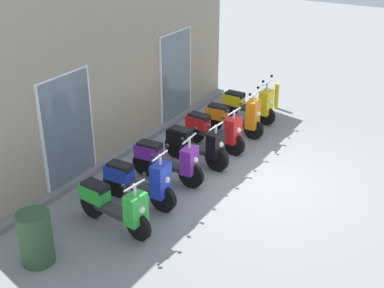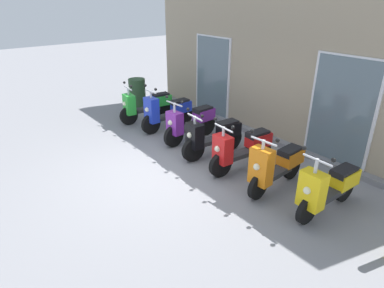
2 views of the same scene
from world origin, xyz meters
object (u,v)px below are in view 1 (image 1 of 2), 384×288
object	(u,v)px
scooter_red	(215,130)
scooter_purple	(168,160)
scooter_green	(114,204)
scooter_orange	(235,116)
scooter_black	(196,144)
curb_bollard	(276,96)
scooter_blue	(140,181)
trash_bin	(36,238)
scooter_yellow	(249,103)

from	to	relation	value
scooter_red	scooter_purple	bearing A→B (deg)	177.03
scooter_green	scooter_orange	distance (m)	4.58
scooter_black	curb_bollard	distance (m)	3.96
scooter_blue	trash_bin	xyz separation A→B (m)	(-2.23, 0.38, -0.04)
scooter_blue	scooter_red	size ratio (longest dim) A/B	1.01
scooter_purple	scooter_orange	world-z (taller)	scooter_orange
scooter_yellow	scooter_green	bearing A→B (deg)	-179.47
scooter_orange	scooter_yellow	size ratio (longest dim) A/B	1.01
scooter_orange	scooter_red	bearing A→B (deg)	176.40
curb_bollard	scooter_black	bearing A→B (deg)	176.83
scooter_red	scooter_yellow	size ratio (longest dim) A/B	1.05
scooter_black	curb_bollard	xyz separation A→B (m)	(3.95, -0.22, -0.12)
scooter_blue	scooter_red	xyz separation A→B (m)	(2.79, -0.07, -0.02)
scooter_green	curb_bollard	size ratio (longest dim) A/B	2.35
trash_bin	curb_bollard	distance (m)	8.14
scooter_blue	trash_bin	bearing A→B (deg)	170.40
scooter_purple	scooter_yellow	size ratio (longest dim) A/B	1.06
scooter_blue	trash_bin	distance (m)	2.26
scooter_black	trash_bin	distance (m)	4.19
scooter_black	trash_bin	world-z (taller)	scooter_black
scooter_green	scooter_blue	bearing A→B (deg)	5.84
scooter_purple	scooter_red	xyz separation A→B (m)	(1.81, -0.09, -0.01)
scooter_blue	trash_bin	world-z (taller)	scooter_blue
scooter_green	scooter_orange	bearing A→B (deg)	-0.45
scooter_purple	curb_bollard	size ratio (longest dim) A/B	2.31
scooter_blue	scooter_red	world-z (taller)	scooter_blue
curb_bollard	scooter_yellow	bearing A→B (deg)	167.30
scooter_yellow	curb_bollard	bearing A→B (deg)	-12.70
scooter_black	scooter_orange	size ratio (longest dim) A/B	1.05
scooter_red	scooter_orange	xyz separation A→B (m)	(0.92, -0.06, 0.02)
scooter_black	scooter_orange	world-z (taller)	scooter_orange
scooter_orange	scooter_blue	bearing A→B (deg)	178.06
trash_bin	scooter_orange	bearing A→B (deg)	-4.84
scooter_black	curb_bollard	bearing A→B (deg)	-3.17
scooter_purple	scooter_black	size ratio (longest dim) A/B	1.00
scooter_purple	scooter_black	distance (m)	0.95
trash_bin	curb_bollard	xyz separation A→B (m)	(8.11, -0.68, -0.10)
scooter_green	scooter_red	distance (m)	3.67
scooter_green	curb_bollard	xyz separation A→B (m)	(6.76, -0.21, -0.13)
scooter_green	curb_bollard	distance (m)	6.76
scooter_red	scooter_yellow	world-z (taller)	scooter_yellow
scooter_orange	scooter_yellow	distance (m)	1.00
scooter_purple	scooter_red	bearing A→B (deg)	-2.97
scooter_black	scooter_red	distance (m)	0.86
scooter_black	scooter_red	bearing A→B (deg)	1.16
scooter_blue	scooter_black	xyz separation A→B (m)	(1.93, -0.09, -0.03)
scooter_purple	scooter_orange	size ratio (longest dim) A/B	1.05
scooter_purple	scooter_red	distance (m)	1.81
scooter_orange	trash_bin	size ratio (longest dim) A/B	1.73
curb_bollard	scooter_blue	bearing A→B (deg)	177.04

